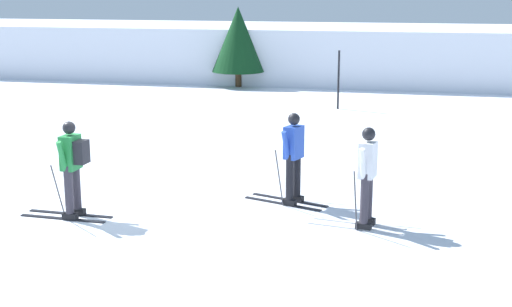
# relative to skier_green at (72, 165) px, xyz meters

# --- Properties ---
(ground_plane) EXTENTS (120.00, 120.00, 0.00)m
(ground_plane) POSITION_rel_skier_green_xyz_m (0.83, 0.60, -0.95)
(ground_plane) COLOR silver
(far_snow_ridge) EXTENTS (80.00, 6.80, 2.25)m
(far_snow_ridge) POSITION_rel_skier_green_xyz_m (0.83, 20.31, 0.17)
(far_snow_ridge) COLOR silver
(far_snow_ridge) RESTS_ON ground
(skier_green) EXTENTS (1.61, 1.00, 1.71)m
(skier_green) POSITION_rel_skier_green_xyz_m (0.00, 0.00, 0.00)
(skier_green) COLOR black
(skier_green) RESTS_ON ground
(skier_white) EXTENTS (1.64, 0.99, 1.71)m
(skier_white) POSITION_rel_skier_green_xyz_m (4.99, 0.59, -0.04)
(skier_white) COLOR silver
(skier_white) RESTS_ON ground
(skier_blue) EXTENTS (1.63, 0.95, 1.71)m
(skier_blue) POSITION_rel_skier_green_xyz_m (3.57, 1.65, -0.04)
(skier_blue) COLOR black
(skier_blue) RESTS_ON ground
(trail_marker_pole) EXTENTS (0.07, 0.07, 1.91)m
(trail_marker_pole) POSITION_rel_skier_green_xyz_m (3.21, 12.42, 0.00)
(trail_marker_pole) COLOR black
(trail_marker_pole) RESTS_ON ground
(conifer_far_left) EXTENTS (2.11, 2.11, 3.16)m
(conifer_far_left) POSITION_rel_skier_green_xyz_m (-1.28, 16.90, 0.92)
(conifer_far_left) COLOR #513823
(conifer_far_left) RESTS_ON ground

